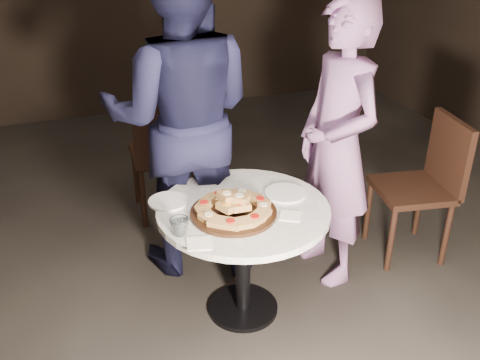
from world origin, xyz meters
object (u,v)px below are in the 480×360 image
at_px(table, 243,228).
at_px(chair_right, 427,179).
at_px(focaccia_pile, 233,206).
at_px(chair_far, 165,149).
at_px(water_glass, 180,227).
at_px(serving_board, 233,213).
at_px(diner_teal, 337,147).
at_px(diner_navy, 181,117).

height_order(table, chair_right, chair_right).
xyz_separation_m(focaccia_pile, chair_far, (-0.09, 1.19, -0.18)).
distance_m(water_glass, chair_far, 1.30).
distance_m(serving_board, chair_right, 1.37).
height_order(chair_right, diner_teal, diner_teal).
xyz_separation_m(serving_board, diner_teal, (0.70, 0.24, 0.15)).
height_order(table, diner_navy, diner_navy).
bearing_deg(focaccia_pile, chair_right, 9.52).
relative_size(focaccia_pile, chair_far, 0.42).
xyz_separation_m(chair_far, chair_right, (1.43, -0.96, -0.01)).
bearing_deg(chair_right, serving_board, -70.71).
distance_m(chair_right, diner_navy, 1.55).
distance_m(water_glass, diner_teal, 1.05).
xyz_separation_m(chair_far, diner_navy, (0.00, -0.54, 0.42)).
xyz_separation_m(focaccia_pile, diner_navy, (-0.09, 0.65, 0.24)).
distance_m(table, diner_navy, 0.74).
bearing_deg(table, serving_board, -143.68).
relative_size(chair_far, diner_teal, 0.56).
xyz_separation_m(table, diner_navy, (-0.16, 0.60, 0.41)).
xyz_separation_m(water_glass, chair_far, (0.20, 1.28, -0.17)).
xyz_separation_m(serving_board, water_glass, (-0.29, -0.09, 0.03)).
distance_m(focaccia_pile, diner_teal, 0.75).
bearing_deg(diner_navy, focaccia_pile, 116.13).
bearing_deg(water_glass, chair_far, 80.95).
height_order(table, chair_far, chair_far).
distance_m(focaccia_pile, chair_far, 1.21).
relative_size(chair_right, diner_teal, 0.55).
height_order(water_glass, diner_navy, diner_navy).
distance_m(serving_board, focaccia_pile, 0.04).
bearing_deg(chair_far, serving_board, 96.24).
distance_m(table, serving_board, 0.16).
relative_size(water_glass, diner_teal, 0.05).
bearing_deg(diner_navy, serving_board, 116.12).
bearing_deg(table, chair_right, 7.76).
xyz_separation_m(table, water_glass, (-0.36, -0.14, 0.17)).
bearing_deg(focaccia_pile, table, 36.26).
xyz_separation_m(focaccia_pile, diner_teal, (0.70, 0.24, 0.12)).
distance_m(serving_board, diner_teal, 0.75).
relative_size(table, chair_far, 1.21).
bearing_deg(diner_teal, chair_far, -144.48).
bearing_deg(chair_right, focaccia_pile, -70.71).
relative_size(chair_far, chair_right, 1.02).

